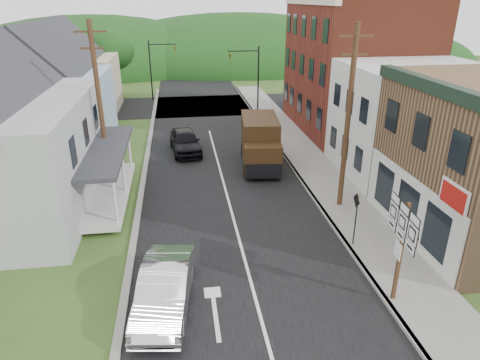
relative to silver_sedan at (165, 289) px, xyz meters
name	(u,v)px	position (x,y,z in m)	size (l,w,h in m)	color
ground	(242,251)	(3.16, 3.16, -0.78)	(120.00, 120.00, 0.00)	#2D4719
road	(219,167)	(3.16, 13.16, -0.78)	(9.00, 90.00, 0.02)	black
cross_road	(202,106)	(3.16, 30.16, -0.78)	(60.00, 9.00, 0.02)	black
sidewalk_right	(318,172)	(9.06, 11.16, -0.70)	(2.80, 55.00, 0.15)	slate
curb_right	(296,174)	(7.71, 11.16, -0.70)	(0.20, 55.00, 0.15)	slate
curb_left	(143,182)	(-1.49, 11.16, -0.72)	(0.30, 55.00, 0.12)	slate
storefront_white	(412,121)	(14.46, 10.66, 2.47)	(8.00, 7.00, 6.50)	silver
storefront_red	(354,67)	(14.46, 20.16, 4.22)	(8.00, 12.00, 10.00)	maroon
house_blue	(57,92)	(-7.84, 20.16, 2.92)	(7.14, 8.16, 7.28)	#91A8C5
house_cream	(75,72)	(-8.34, 29.16, 2.92)	(7.14, 8.16, 7.28)	#B6A78D
utility_pole_right	(348,119)	(8.76, 6.66, 3.88)	(1.60, 0.26, 9.00)	#472D19
utility_pole_left	(100,105)	(-3.34, 11.16, 3.88)	(1.60, 0.26, 9.00)	#472D19
traffic_signal_right	(251,72)	(7.46, 26.66, 2.98)	(2.87, 0.20, 6.00)	black
traffic_signal_left	(157,63)	(-1.14, 33.66, 2.98)	(2.87, 0.20, 6.00)	black
tree_left_d	(111,51)	(-5.84, 35.16, 4.11)	(4.80, 4.80, 6.94)	#382616
forested_ridge	(191,65)	(3.16, 58.16, -0.78)	(90.00, 30.00, 16.00)	black
silver_sedan	(165,289)	(0.00, 0.00, 0.00)	(1.64, 4.71, 1.55)	silver
dark_sedan	(185,141)	(1.13, 16.29, 0.02)	(1.87, 4.64, 1.58)	black
delivery_van	(260,143)	(5.78, 13.00, 0.77)	(2.77, 5.65, 3.05)	black
route_sign_cluster	(401,239)	(7.91, -0.83, 1.81)	(0.28, 2.15, 3.76)	#472D19
warning_sign	(356,212)	(7.94, 2.85, 0.92)	(0.10, 0.67, 2.42)	black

